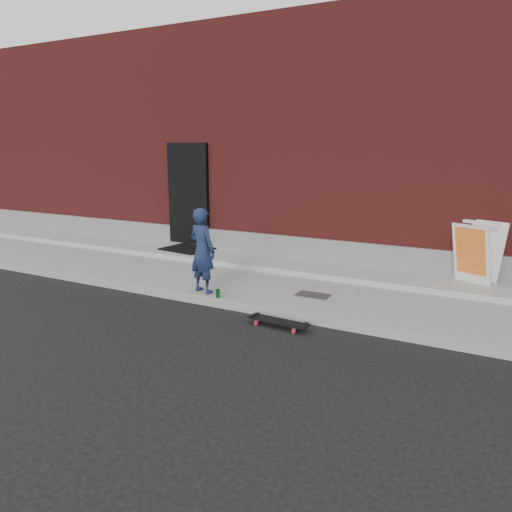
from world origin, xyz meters
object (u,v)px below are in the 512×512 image
Objects in this scene: skateboard at (278,322)px; pizza_sign at (477,252)px; child at (202,251)px; soda_can at (218,294)px.

pizza_sign is (2.23, 2.89, 0.68)m from skateboard.
pizza_sign is at bearing 52.35° from skateboard.
child reaches higher than skateboard.
child is 10.51× the size of soda_can.
soda_can is at bearing -143.67° from pizza_sign.
child is 4.50m from pizza_sign.
skateboard is at bearing -127.65° from pizza_sign.
child reaches higher than soda_can.
child is 0.74m from soda_can.
child is at bearing 158.52° from soda_can.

